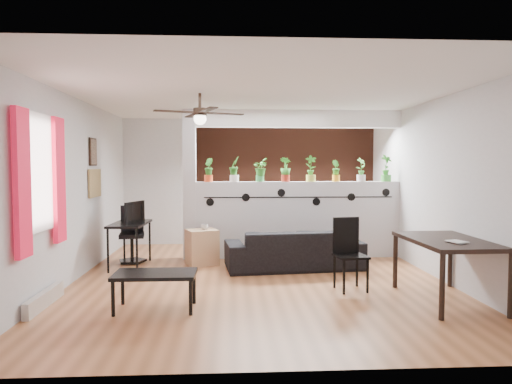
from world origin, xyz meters
name	(u,v)px	position (x,y,z in m)	size (l,w,h in m)	color
room_shell	(258,189)	(0.00, 0.00, 1.30)	(6.30, 7.10, 2.90)	#965831
partition_wall	(298,220)	(0.80, 1.50, 0.68)	(3.60, 0.18, 1.35)	#BCBCC1
ceiling_header	(299,119)	(0.80, 1.50, 2.45)	(3.60, 0.18, 0.30)	white
pier_column	(190,185)	(-1.11, 1.50, 1.30)	(0.22, 0.20, 2.60)	#BCBCC1
brick_panel	(288,182)	(0.80, 2.97, 1.30)	(3.90, 0.05, 2.60)	brown
vine_decal	(299,197)	(0.80, 1.40, 1.08)	(3.31, 0.01, 0.30)	black
window_assembly	(40,176)	(-2.56, -1.20, 1.51)	(0.09, 1.30, 1.55)	white
baseboard_heater	(44,299)	(-2.54, -1.20, 0.09)	(0.08, 1.00, 0.18)	beige
corkboard	(95,183)	(-2.58, 0.95, 1.35)	(0.03, 0.60, 0.45)	olive
framed_art	(93,152)	(-2.58, 0.90, 1.85)	(0.03, 0.34, 0.44)	#8C7259
ceiling_fan	(200,115)	(-0.80, -0.30, 2.31)	(1.19, 1.19, 0.43)	black
potted_plant_0	(208,169)	(-0.78, 1.50, 1.57)	(0.23, 0.26, 0.42)	#E8481B
potted_plant_1	(234,168)	(-0.33, 1.50, 1.59)	(0.29, 0.29, 0.45)	white
potted_plant_2	(260,169)	(0.12, 1.50, 1.57)	(0.18, 0.22, 0.41)	green
potted_plant_3	(286,169)	(0.57, 1.50, 1.58)	(0.28, 0.26, 0.43)	#AE2C1B
potted_plant_4	(311,168)	(1.03, 1.50, 1.60)	(0.29, 0.26, 0.47)	#CAD24A
potted_plant_5	(336,170)	(1.48, 1.50, 1.56)	(0.17, 0.20, 0.39)	orange
potted_plant_6	(361,169)	(1.93, 1.50, 1.58)	(0.28, 0.26, 0.43)	silver
potted_plant_7	(386,167)	(2.38, 1.50, 1.60)	(0.30, 0.32, 0.48)	green
sofa	(294,250)	(0.61, 0.63, 0.30)	(2.03, 0.80, 0.60)	black
cube_shelf	(202,247)	(-0.87, 0.99, 0.29)	(0.47, 0.42, 0.58)	tan
cup	(205,227)	(-0.82, 0.99, 0.62)	(0.11, 0.11, 0.09)	gray
computer_desk	(130,227)	(-2.02, 0.90, 0.65)	(0.55, 1.01, 0.71)	black
monitor	(132,216)	(-2.02, 1.05, 0.81)	(0.05, 0.32, 0.18)	black
office_chair	(132,238)	(-2.05, 1.22, 0.41)	(0.49, 0.49, 0.94)	black
dining_table	(447,246)	(2.20, -1.23, 0.67)	(0.86, 1.40, 0.75)	black
book	(451,242)	(2.10, -1.53, 0.77)	(0.16, 0.22, 0.02)	gray
folding_chair	(348,247)	(1.16, -0.61, 0.56)	(0.43, 0.43, 0.94)	black
coffee_table	(155,276)	(-1.24, -1.37, 0.38)	(0.92, 0.51, 0.43)	black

